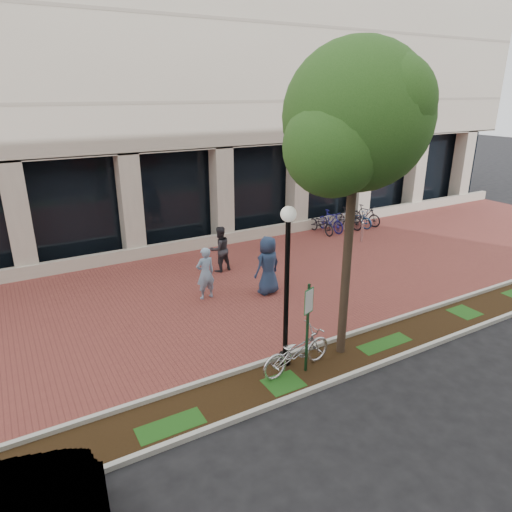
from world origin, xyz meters
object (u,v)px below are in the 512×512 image
locked_bicycle (297,351)px  pedestrian_left (205,273)px  bike_rack_cluster (344,220)px  bollard (362,232)px  street_tree (358,127)px  pedestrian_right (268,265)px  parking_sign (308,317)px  lamppost (287,279)px  pedestrian_mid (220,249)px

locked_bicycle → pedestrian_left: bearing=-3.0°
locked_bicycle → bike_rack_cluster: bearing=-50.9°
bike_rack_cluster → bollard: bearing=-114.4°
street_tree → bike_rack_cluster: bearing=49.7°
locked_bicycle → pedestrian_right: (1.73, 4.20, 0.46)m
parking_sign → pedestrian_right: 4.67m
lamppost → bike_rack_cluster: 12.41m
pedestrian_mid → bollard: bearing=173.0°
lamppost → pedestrian_mid: size_ratio=2.32×
lamppost → pedestrian_mid: (1.31, 6.44, -1.42)m
pedestrian_right → street_tree: bearing=75.8°
pedestrian_right → bike_rack_cluster: (7.11, 4.57, -0.50)m
locked_bicycle → pedestrian_left: (-0.23, 4.85, 0.35)m
pedestrian_left → bollard: pedestrian_left is taller
locked_bicycle → bollard: 10.64m
lamppost → street_tree: street_tree is taller
bollard → locked_bicycle: bearing=-140.5°
lamppost → pedestrian_left: size_ratio=2.30×
street_tree → bike_rack_cluster: street_tree is taller
street_tree → pedestrian_mid: street_tree is taller
street_tree → locked_bicycle: (-1.54, -0.14, -5.15)m
street_tree → locked_bicycle: 5.37m
pedestrian_right → bike_rack_cluster: bearing=-158.8°
pedestrian_left → bike_rack_cluster: (9.07, 3.92, -0.39)m
bike_rack_cluster → pedestrian_mid: bearing=-172.5°
parking_sign → street_tree: bearing=-6.3°
parking_sign → street_tree: street_tree is taller
parking_sign → bollard: bearing=21.2°
pedestrian_mid → bollard: 7.01m
parking_sign → pedestrian_mid: 7.08m
parking_sign → bike_rack_cluster: 12.50m
parking_sign → pedestrian_mid: bearing=61.9°
parking_sign → bike_rack_cluster: (8.67, 8.94, -0.99)m
bollard → street_tree: bearing=-135.2°
parking_sign → pedestrian_right: bearing=50.8°
pedestrian_right → bike_rack_cluster: 8.47m
parking_sign → pedestrian_left: parking_sign is taller
pedestrian_mid → bike_rack_cluster: size_ratio=0.49×
street_tree → pedestrian_left: 6.95m
street_tree → pedestrian_left: (-1.77, 4.71, -4.80)m
pedestrian_right → locked_bicycle: bearing=56.1°
street_tree → bollard: street_tree is taller
bike_rack_cluster → pedestrian_left: bearing=-163.6°
pedestrian_mid → pedestrian_right: (0.52, -2.60, 0.12)m
pedestrian_left → pedestrian_mid: bearing=-131.1°
lamppost → pedestrian_mid: lamppost is taller
street_tree → pedestrian_left: bearing=110.6°
lamppost → street_tree: size_ratio=0.54×
street_tree → bike_rack_cluster: 12.43m
lamppost → pedestrian_right: bearing=64.5°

